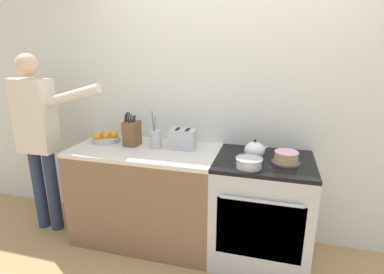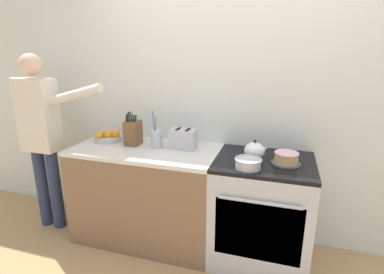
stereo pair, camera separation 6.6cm
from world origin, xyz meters
The scene contains 12 objects.
ground_plane centered at (0.00, 0.00, 0.00)m, with size 16.00×16.00×0.00m, color tan.
wall_back centered at (0.00, 0.67, 1.30)m, with size 8.00×0.04×2.60m.
counter_cabinet centered at (-0.71, 0.33, 0.45)m, with size 1.29×0.65×0.89m.
stove_range centered at (0.32, 0.32, 0.45)m, with size 0.77×0.68×0.89m.
layer_cake centered at (0.48, 0.30, 0.94)m, with size 0.22×0.22×0.09m.
tea_kettle centered at (0.24, 0.33, 0.96)m, with size 0.20×0.16×0.16m.
mixing_bowl centered at (0.22, 0.13, 0.93)m, with size 0.20×0.20×0.08m.
knife_block centered at (-0.86, 0.39, 1.01)m, with size 0.12×0.15×0.31m.
utensil_crock centered at (-0.62, 0.37, 0.98)m, with size 0.10×0.10×0.33m.
fruit_bowl centered at (-1.14, 0.43, 0.93)m, with size 0.26×0.26×0.10m.
toaster centered at (-0.38, 0.42, 0.98)m, with size 0.24×0.14×0.18m.
person_baker centered at (-1.71, 0.21, 1.02)m, with size 0.95×0.20×1.70m.
Camera 1 is at (0.36, -1.97, 1.74)m, focal length 28.00 mm.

